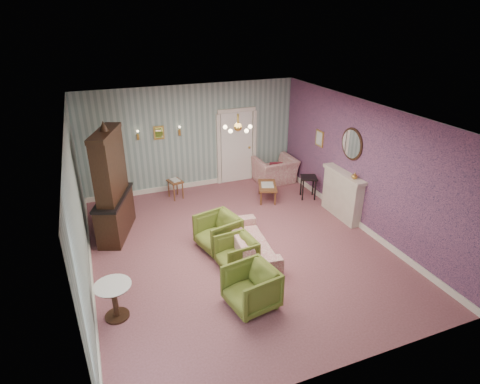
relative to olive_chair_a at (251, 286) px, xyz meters
name	(u,v)px	position (x,y,z in m)	size (l,w,h in m)	color
floor	(238,247)	(0.47, 1.81, -0.40)	(7.00, 7.00, 0.00)	#90545C
ceiling	(238,114)	(0.47, 1.81, 2.50)	(7.00, 7.00, 0.00)	white
wall_back	(192,138)	(0.47, 5.31, 1.05)	(6.00, 6.00, 0.00)	gray
wall_front	(339,289)	(0.47, -1.69, 1.05)	(6.00, 6.00, 0.00)	gray
wall_left	(79,211)	(-2.53, 1.81, 1.05)	(7.00, 7.00, 0.00)	gray
wall_right	(362,166)	(3.47, 1.81, 1.05)	(7.00, 7.00, 0.00)	gray
wall_right_floral	(361,166)	(3.45, 1.81, 1.05)	(7.00, 7.00, 0.00)	#B75B82
door	(237,146)	(1.77, 5.27, 0.68)	(1.12, 0.12, 2.16)	white
olive_chair_a	(251,286)	(0.00, 0.00, 0.00)	(0.79, 0.74, 0.81)	#5C6924
olive_chair_b	(236,252)	(0.17, 1.14, -0.05)	(0.69, 0.64, 0.71)	#5C6924
olive_chair_c	(218,230)	(0.07, 1.97, 0.00)	(0.79, 0.74, 0.81)	#5C6924
sofa_chintz	(250,238)	(0.62, 1.50, -0.03)	(1.93, 0.56, 0.75)	#A24153
wingback_chair	(275,166)	(2.78, 4.74, 0.09)	(1.13, 0.73, 0.99)	#A24153
dresser	(111,182)	(-1.88, 3.36, 0.88)	(0.53, 1.54, 2.56)	black
fireplace	(342,195)	(3.33, 2.21, 0.18)	(0.30, 1.40, 1.16)	beige
mantel_vase	(355,176)	(3.31, 1.81, 0.83)	(0.15, 0.15, 0.15)	gold
oval_mirror	(352,144)	(3.43, 2.21, 1.45)	(0.04, 0.76, 0.84)	white
framed_print	(320,138)	(3.44, 3.56, 1.20)	(0.04, 0.34, 0.42)	gold
coffee_table	(267,192)	(2.06, 3.74, -0.19)	(0.46, 0.83, 0.42)	brown
side_table_black	(308,187)	(3.12, 3.42, -0.10)	(0.41, 0.41, 0.62)	black
pedestal_table	(115,301)	(-2.18, 0.55, -0.08)	(0.60, 0.60, 0.66)	black
nesting_table	(176,188)	(-0.21, 4.73, -0.13)	(0.33, 0.42, 0.55)	brown
gilt_mirror_back	(159,133)	(-0.43, 5.27, 1.30)	(0.28, 0.06, 0.36)	gold
sconce_left	(138,135)	(-0.98, 5.25, 1.30)	(0.16, 0.12, 0.30)	gold
sconce_right	(180,131)	(0.12, 5.25, 1.30)	(0.16, 0.12, 0.30)	gold
chandelier	(238,128)	(0.47, 1.81, 2.23)	(0.56, 0.56, 0.36)	gold
burgundy_cushion	(276,169)	(2.73, 4.59, 0.08)	(0.38, 0.10, 0.38)	maroon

